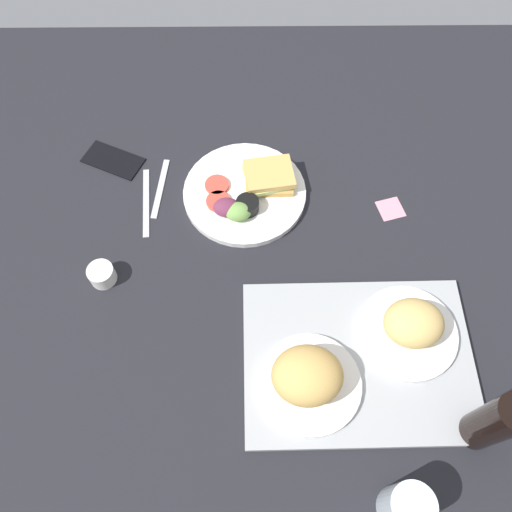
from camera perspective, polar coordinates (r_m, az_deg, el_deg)
name	(u,v)px	position (r cm, az deg, el deg)	size (l,w,h in cm)	color
ground_plane	(265,256)	(114.25, 0.99, 0.03)	(190.00, 150.00, 3.00)	black
serving_tray	(358,360)	(104.62, 11.33, -11.29)	(45.00, 33.00, 1.60)	#9EA0A3
bread_plate_near	(411,327)	(104.60, 16.91, -7.57)	(19.88, 19.88, 9.31)	white
bread_plate_far	(308,378)	(96.78, 5.83, -13.37)	(19.65, 19.65, 10.39)	white
plate_with_salad	(247,192)	(119.48, -0.97, 7.14)	(28.66, 28.66, 5.40)	white
drinking_glass	(406,507)	(96.83, 16.34, -25.26)	(7.47, 7.47, 11.09)	silver
soda_bottle	(494,423)	(99.76, 25.00, -16.50)	(6.40, 6.40, 18.69)	black
espresso_cup	(102,275)	(113.02, -16.81, -1.99)	(5.60, 5.60, 4.00)	silver
fork	(160,188)	(124.04, -10.63, 7.47)	(17.00, 1.40, 0.50)	#B7B7BC
knife	(146,202)	(122.35, -12.17, 5.90)	(19.00, 1.40, 0.50)	#B7B7BC
cell_phone	(113,160)	(131.63, -15.68, 10.31)	(14.40, 7.20, 0.80)	black
sticky_note	(391,209)	(122.84, 14.78, 5.11)	(5.60, 5.60, 0.12)	pink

